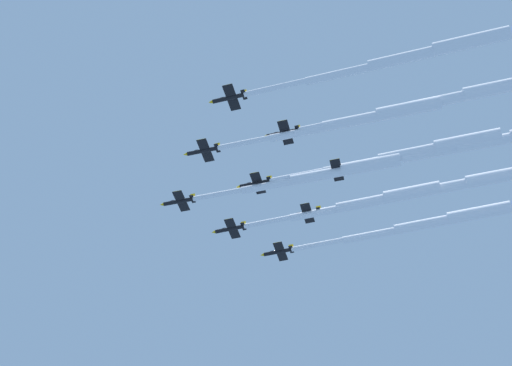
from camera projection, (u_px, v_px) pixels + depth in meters
The scene contains 9 objects.
jet_lead at pixel (321, 175), 218.12m from camera, with size 61.31×33.06×3.93m.
jet_port_inner at pixel (356, 120), 209.31m from camera, with size 62.63×34.03×3.90m.
jet_starboard_inner at pixel (365, 202), 224.71m from camera, with size 59.22×33.36×3.85m.
jet_port_mid at pixel (413, 152), 214.88m from camera, with size 65.18×35.80×3.89m.
jet_starboard_mid at pixel (408, 57), 198.81m from camera, with size 68.52×38.55×3.83m.
jet_port_outer at pixel (427, 223), 231.73m from camera, with size 65.94×36.96×3.84m.
jet_starboard_outer at pixel (441, 100), 206.21m from camera, with size 62.80×34.55×3.84m.
jet_trail_port at pixel (446, 187), 221.86m from camera, with size 60.23×33.23×3.92m.
jet_trail_starboard at pixel (489, 141), 211.36m from camera, with size 62.49×33.57×3.92m.
Camera 1 is at (-29.96, -138.00, 47.44)m, focal length 56.82 mm.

